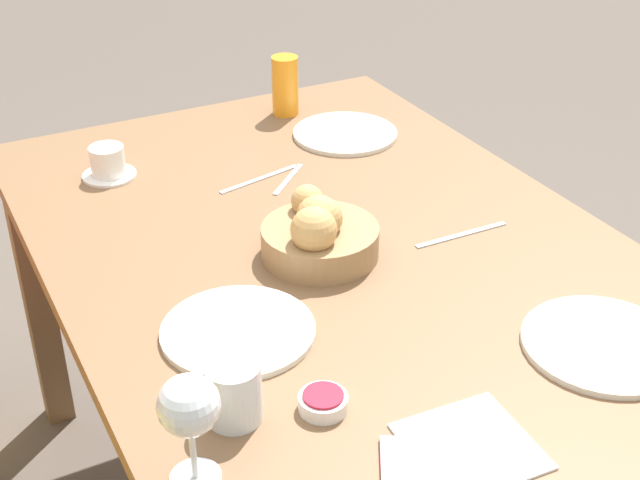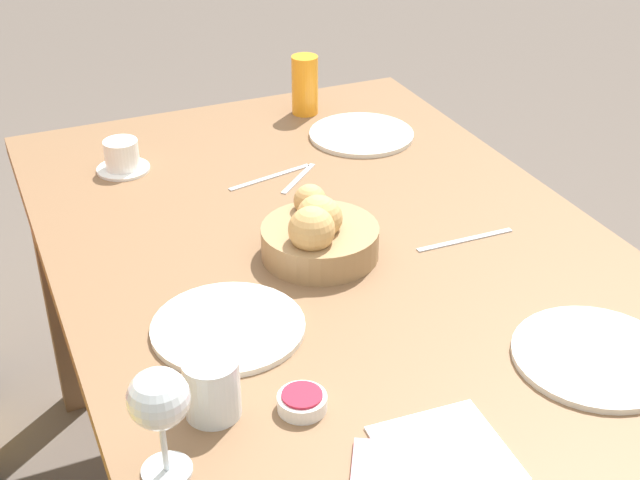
{
  "view_description": "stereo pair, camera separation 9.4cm",
  "coord_description": "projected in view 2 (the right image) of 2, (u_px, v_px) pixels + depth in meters",
  "views": [
    {
      "loc": [
        -1.18,
        0.65,
        1.55
      ],
      "look_at": [
        -0.01,
        0.04,
        0.77
      ],
      "focal_mm": 50.0,
      "sensor_mm": 36.0,
      "label": 1
    },
    {
      "loc": [
        -1.22,
        0.56,
        1.55
      ],
      "look_at": [
        -0.01,
        0.04,
        0.77
      ],
      "focal_mm": 50.0,
      "sensor_mm": 36.0,
      "label": 2
    }
  ],
  "objects": [
    {
      "name": "plate_near_right",
      "position": [
        361.0,
        134.0,
        1.98
      ],
      "size": [
        0.23,
        0.23,
        0.01
      ],
      "color": "silver",
      "rests_on": "dining_table"
    },
    {
      "name": "fork_silver",
      "position": [
        465.0,
        240.0,
        1.59
      ],
      "size": [
        0.01,
        0.19,
        0.0
      ],
      "color": "#B7B7BC",
      "rests_on": "dining_table"
    },
    {
      "name": "knife_silver",
      "position": [
        270.0,
        177.0,
        1.8
      ],
      "size": [
        0.05,
        0.19,
        0.0
      ],
      "color": "#B7B7BC",
      "rests_on": "dining_table"
    },
    {
      "name": "spoon_coffee",
      "position": [
        299.0,
        178.0,
        1.8
      ],
      "size": [
        0.11,
        0.11,
        0.0
      ],
      "color": "#B7B7BC",
      "rests_on": "dining_table"
    },
    {
      "name": "plate_far_center",
      "position": [
        228.0,
        327.0,
        1.35
      ],
      "size": [
        0.24,
        0.24,
        0.01
      ],
      "color": "silver",
      "rests_on": "dining_table"
    },
    {
      "name": "coffee_cup",
      "position": [
        122.0,
        157.0,
        1.82
      ],
      "size": [
        0.11,
        0.11,
        0.07
      ],
      "color": "white",
      "rests_on": "dining_table"
    },
    {
      "name": "wine_glass",
      "position": [
        159.0,
        402.0,
        1.05
      ],
      "size": [
        0.08,
        0.08,
        0.16
      ],
      "color": "silver",
      "rests_on": "dining_table"
    },
    {
      "name": "dining_table",
      "position": [
        337.0,
        290.0,
        1.61
      ],
      "size": [
        1.45,
        0.96,
        0.74
      ],
      "color": "brown",
      "rests_on": "ground_plane"
    },
    {
      "name": "bread_basket",
      "position": [
        318.0,
        233.0,
        1.52
      ],
      "size": [
        0.2,
        0.2,
        0.12
      ],
      "color": "#99754C",
      "rests_on": "dining_table"
    },
    {
      "name": "water_tumbler",
      "position": [
        212.0,
        387.0,
        1.17
      ],
      "size": [
        0.08,
        0.08,
        0.09
      ],
      "color": "silver",
      "rests_on": "dining_table"
    },
    {
      "name": "juice_glass",
      "position": [
        305.0,
        85.0,
        2.06
      ],
      "size": [
        0.06,
        0.06,
        0.14
      ],
      "color": "orange",
      "rests_on": "dining_table"
    },
    {
      "name": "plate_near_left",
      "position": [
        596.0,
        356.0,
        1.29
      ],
      "size": [
        0.24,
        0.24,
        0.01
      ],
      "color": "silver",
      "rests_on": "dining_table"
    },
    {
      "name": "napkin",
      "position": [
        445.0,
        453.0,
        1.13
      ],
      "size": [
        0.17,
        0.17,
        0.0
      ],
      "color": "white",
      "rests_on": "dining_table"
    },
    {
      "name": "jam_bowl_berry",
      "position": [
        302.0,
        402.0,
        1.2
      ],
      "size": [
        0.07,
        0.07,
        0.03
      ],
      "color": "white",
      "rests_on": "dining_table"
    }
  ]
}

